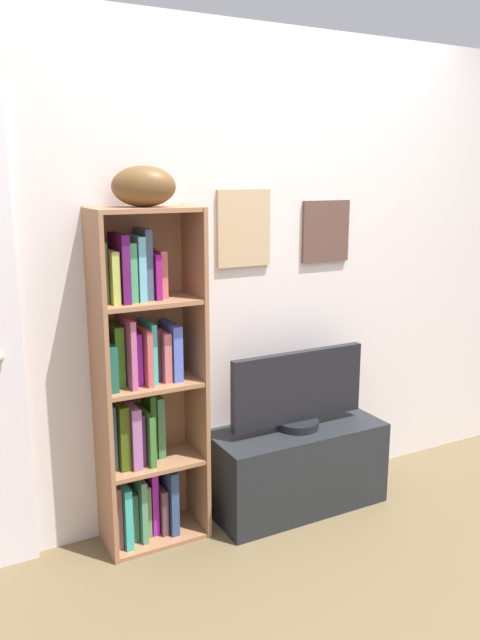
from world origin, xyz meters
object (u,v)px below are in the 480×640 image
object	(u,v)px
tv_stand	(297,467)
bookshelf	(141,390)
football	(144,186)
television	(298,391)

from	to	relation	value
tv_stand	bookshelf	bearing A→B (deg)	173.29
football	television	bearing A→B (deg)	-4.71
television	tv_stand	bearing A→B (deg)	-90.00
tv_stand	television	xyz separation A→B (m)	(0.00, 0.00, 0.42)
bookshelf	football	xyz separation A→B (m)	(0.04, -0.03, 0.92)
bookshelf	television	distance (m)	0.81
football	television	size ratio (longest dim) A/B	0.37
bookshelf	tv_stand	bearing A→B (deg)	-6.71
bookshelf	football	world-z (taller)	football
tv_stand	television	distance (m)	0.42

